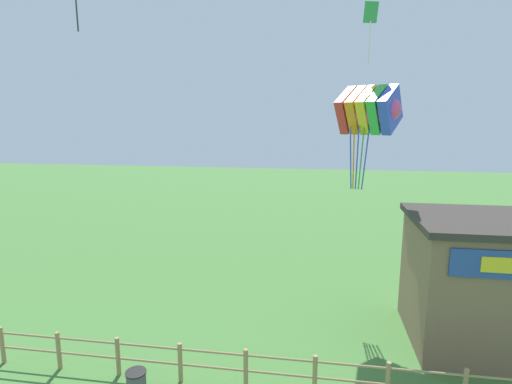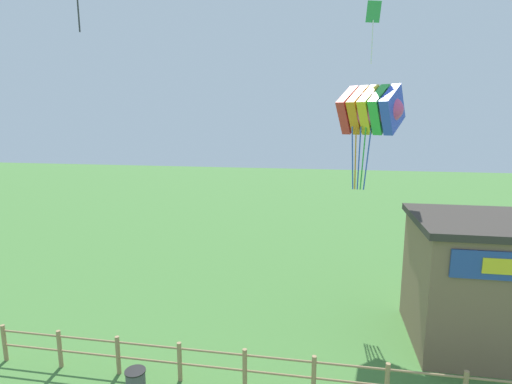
# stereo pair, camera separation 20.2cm
# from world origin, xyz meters

# --- Properties ---
(wooden_fence) EXTENTS (16.76, 0.14, 1.29)m
(wooden_fence) POSITION_xyz_m (-0.00, 5.31, 0.73)
(wooden_fence) COLOR #9E7F56
(wooden_fence) RESTS_ON ground_plane
(trash_bin) EXTENTS (0.62, 0.62, 0.76)m
(trash_bin) POSITION_xyz_m (-3.17, 4.51, 0.38)
(trash_bin) COLOR #4C4C51
(trash_bin) RESTS_ON ground_plane
(kite_rainbow_parafoil) EXTENTS (3.35, 3.09, 4.41)m
(kite_rainbow_parafoil) POSITION_xyz_m (4.02, 12.12, 8.48)
(kite_rainbow_parafoil) COLOR #E54C8C
(kite_green_diamond) EXTENTS (0.68, 0.38, 2.69)m
(kite_green_diamond) POSITION_xyz_m (4.16, 14.38, 12.50)
(kite_green_diamond) COLOR green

